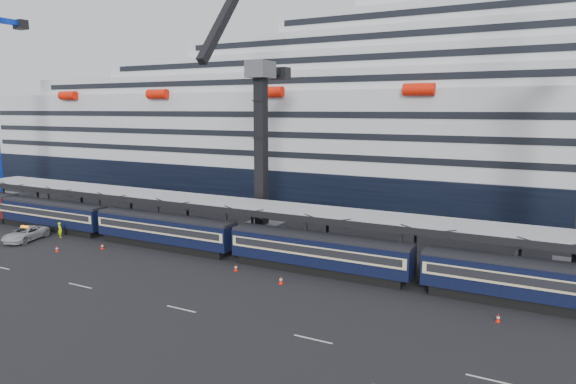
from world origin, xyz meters
name	(u,v)px	position (x,y,z in m)	size (l,w,h in m)	color
ground	(359,324)	(0.00, 0.00, 0.00)	(260.00, 260.00, 0.00)	black
lane_markings	(457,382)	(8.15, -5.23, 0.01)	(111.00, 4.27, 0.02)	beige
train	(350,256)	(-4.65, 10.00, 2.20)	(133.05, 3.00, 4.05)	black
canopy	(409,222)	(0.00, 14.00, 5.25)	(130.00, 6.25, 5.53)	#A1A4AA
cruise_ship	(459,135)	(-1.08, 45.99, 12.34)	(214.09, 28.84, 34.00)	black
crane_dark_near	(259,145)	(-20.00, 18.59, 11.93)	(4.50, 17.75, 35.08)	#4D5055
pickup_truck	(25,234)	(-45.74, 4.39, 0.86)	(2.86, 6.21, 1.72)	#A7A9AE
worker	(60,230)	(-43.24, 7.50, 1.00)	(0.73, 0.48, 2.00)	#C0EE0C
traffic_cone_a	(57,249)	(-37.88, 2.81, 0.36)	(0.37, 0.37, 0.73)	red
traffic_cone_b	(102,246)	(-34.16, 6.09, 0.36)	(0.36, 0.36, 0.73)	red
traffic_cone_c	(236,267)	(-15.64, 6.56, 0.37)	(0.37, 0.37, 0.75)	red
traffic_cone_d	(281,280)	(-9.70, 5.25, 0.40)	(0.40, 0.40, 0.81)	red
traffic_cone_e	(498,318)	(9.38, 5.46, 0.34)	(0.35, 0.35, 0.69)	red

